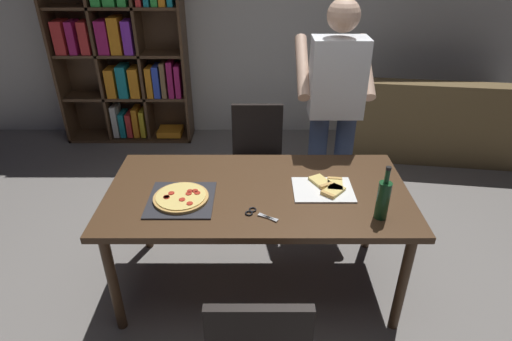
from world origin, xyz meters
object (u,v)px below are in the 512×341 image
pepperoni_pizza_on_tray (179,198)px  kitchen_scissors (255,213)px  wine_bottle (381,199)px  bookshelf (122,53)px  couch (431,125)px  dining_table (256,199)px  chair_far_side (256,153)px  person_serving_pizza (332,107)px

pepperoni_pizza_on_tray → kitchen_scissors: size_ratio=1.98×
pepperoni_pizza_on_tray → wine_bottle: bearing=-8.4°
wine_bottle → kitchen_scissors: (-0.68, 0.03, -0.11)m
bookshelf → kitchen_scissors: size_ratio=10.15×
bookshelf → couch: bearing=-6.7°
bookshelf → pepperoni_pizza_on_tray: 2.68m
dining_table → kitchen_scissors: kitchen_scissors is taller
chair_far_side → pepperoni_pizza_on_tray: 1.18m
person_serving_pizza → dining_table: bearing=-127.6°
wine_bottle → chair_far_side: bearing=118.7°
person_serving_pizza → wine_bottle: 1.02m
chair_far_side → wine_bottle: wine_bottle is taller
couch → wine_bottle: bearing=-118.3°
couch → bookshelf: bearing=173.3°
couch → wine_bottle: 2.63m
wine_bottle → kitchen_scissors: 0.69m
dining_table → person_serving_pizza: person_serving_pizza is taller
chair_far_side → person_serving_pizza: person_serving_pizza is taller
couch → kitchen_scissors: couch is taller
dining_table → pepperoni_pizza_on_tray: 0.47m
chair_far_side → kitchen_scissors: 1.22m
dining_table → wine_bottle: 0.75m
chair_far_side → bookshelf: bookshelf is taller
person_serving_pizza → wine_bottle: person_serving_pizza is taller
dining_table → bookshelf: bookshelf is taller
chair_far_side → couch: chair_far_side is taller
couch → pepperoni_pizza_on_tray: 3.18m
person_serving_pizza → wine_bottle: (0.11, -1.00, -0.13)m
bookshelf → kitchen_scissors: 2.99m
couch → kitchen_scissors: (-1.90, -2.24, 0.45)m
chair_far_side → kitchen_scissors: chair_far_side is taller
dining_table → couch: 2.77m
person_serving_pizza → kitchen_scissors: (-0.56, -0.98, -0.24)m
chair_far_side → couch: 2.17m
bookshelf → pepperoni_pizza_on_tray: bearing=-68.6°
couch → person_serving_pizza: 1.96m
person_serving_pizza → wine_bottle: size_ratio=5.54×
person_serving_pizza → pepperoni_pizza_on_tray: bearing=-140.2°
chair_far_side → pepperoni_pizza_on_tray: chair_far_side is taller
couch → pepperoni_pizza_on_tray: bearing=-138.0°
bookshelf → person_serving_pizza: size_ratio=1.11×
dining_table → chair_far_side: 0.96m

